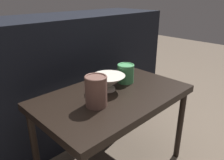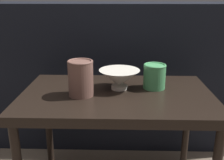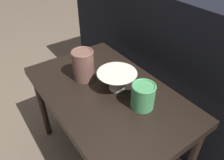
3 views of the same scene
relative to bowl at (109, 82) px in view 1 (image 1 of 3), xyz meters
name	(u,v)px [view 1 (image 1 of 3)]	position (x,y,z in m)	size (l,w,h in m)	color
table	(113,102)	(-0.01, -0.05, -0.10)	(0.83, 0.51, 0.51)	black
couch_backdrop	(56,78)	(-0.01, 0.54, -0.13)	(1.81, 0.50, 0.87)	black
bowl	(109,82)	(0.00, 0.00, 0.00)	(0.18, 0.18, 0.09)	silver
vase_textured_left	(96,91)	(-0.16, -0.08, 0.03)	(0.11, 0.11, 0.15)	brown
vase_colorful_right	(126,73)	(0.16, 0.02, 0.01)	(0.10, 0.10, 0.11)	#47995B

